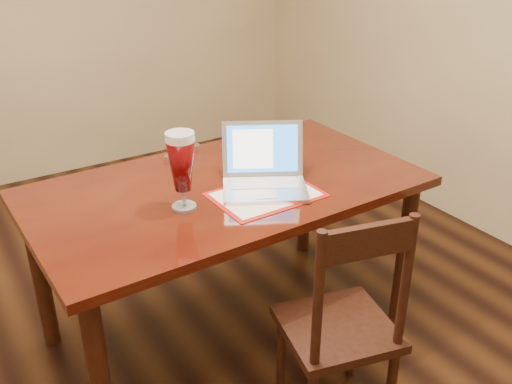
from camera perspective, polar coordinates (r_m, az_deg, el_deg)
ground at (r=2.83m, az=-7.94°, el=-16.44°), size 5.00×5.00×0.00m
dining_table at (r=2.59m, az=-3.00°, el=-0.94°), size 1.75×1.01×1.14m
dining_chair at (r=2.28m, az=8.58°, el=-13.20°), size 0.50×0.49×0.99m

